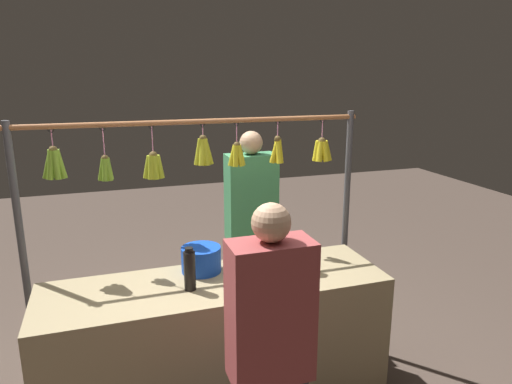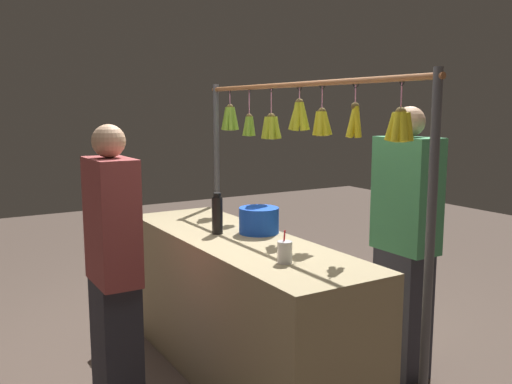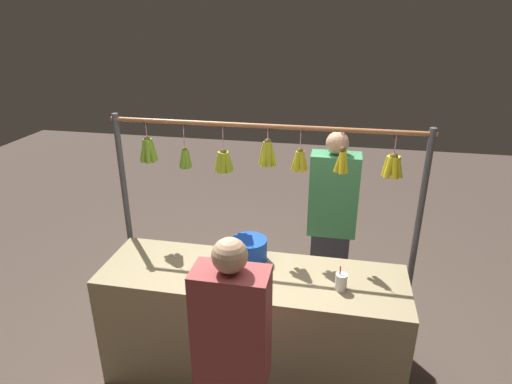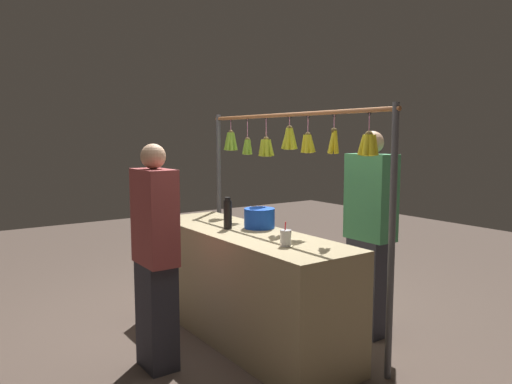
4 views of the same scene
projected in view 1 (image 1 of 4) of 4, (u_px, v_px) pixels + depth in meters
The scene contains 7 objects.
market_counter at pixel (218, 345), 2.86m from camera, with size 2.03×0.61×0.85m, color tan.
display_rack at pixel (199, 189), 3.01m from camera, with size 2.20×0.14×1.79m.
water_bottle at pixel (190, 270), 2.62m from camera, with size 0.07×0.07×0.25m.
blue_bucket at pixel (201, 259), 2.87m from camera, with size 0.24×0.24×0.16m, color blue.
drink_cup at pixel (311, 265), 2.85m from camera, with size 0.07×0.07×0.16m.
vendor_person at pixel (251, 234), 3.70m from camera, with size 0.39×0.21×1.62m.
customer_person at pixel (270, 370), 2.09m from camera, with size 0.36×0.20×1.53m.
Camera 1 is at (0.57, 2.48, 2.05)m, focal length 32.81 mm.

